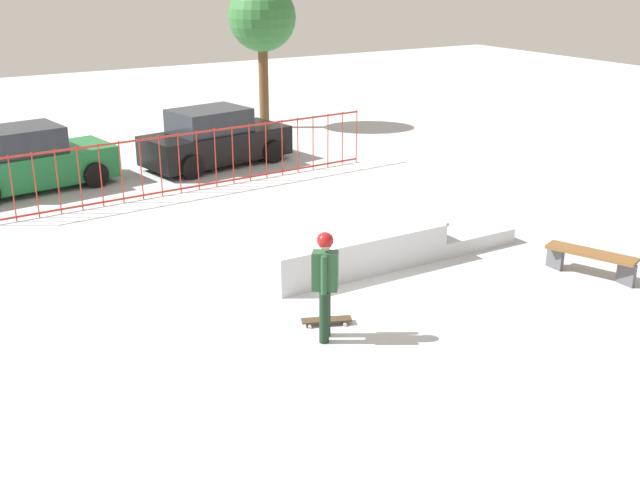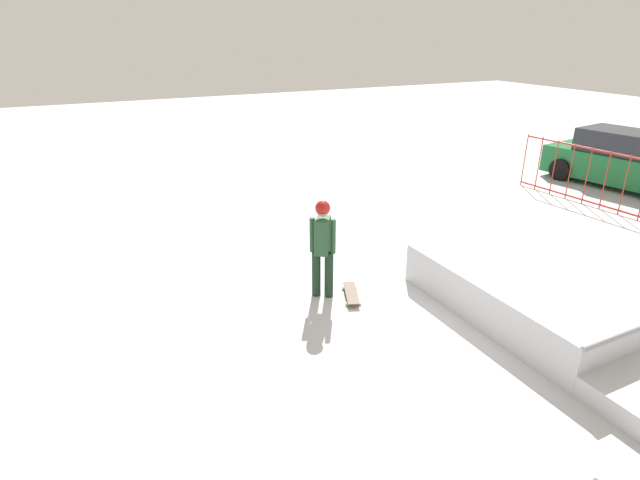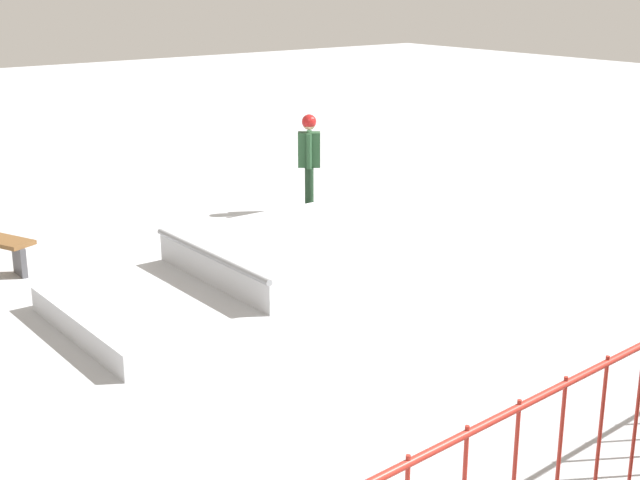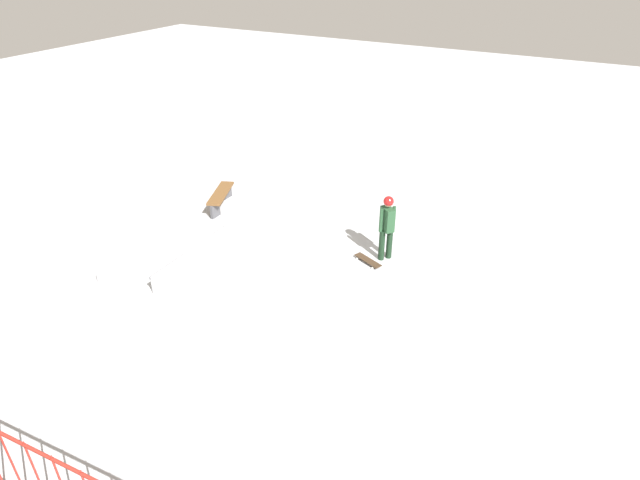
{
  "view_description": "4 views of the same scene",
  "coord_description": "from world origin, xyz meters",
  "px_view_note": "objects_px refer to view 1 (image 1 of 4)",
  "views": [
    {
      "loc": [
        -7.03,
        -10.9,
        5.45
      ],
      "look_at": [
        -0.59,
        -0.15,
        0.9
      ],
      "focal_mm": 43.48,
      "sensor_mm": 36.0,
      "label": 1
    },
    {
      "loc": [
        5.38,
        -5.32,
        4.27
      ],
      "look_at": [
        -1.63,
        -1.85,
        1.0
      ],
      "focal_mm": 28.36,
      "sensor_mm": 36.0,
      "label": 2
    },
    {
      "loc": [
        7.41,
        10.1,
        4.01
      ],
      "look_at": [
        0.55,
        1.16,
        0.6
      ],
      "focal_mm": 49.54,
      "sensor_mm": 36.0,
      "label": 3
    },
    {
      "loc": [
        -5.52,
        8.93,
        7.15
      ],
      "look_at": [
        -0.38,
        -0.51,
        0.9
      ],
      "focal_mm": 29.74,
      "sensor_mm": 36.0,
      "label": 4
    }
  ],
  "objects_px": {
    "skateboard": "(327,320)",
    "park_bench": "(591,258)",
    "skater": "(325,278)",
    "distant_tree": "(262,19)",
    "parked_car_black": "(215,139)",
    "skate_ramp": "(352,236)",
    "parked_car_green": "(26,161)"
  },
  "relations": [
    {
      "from": "skateboard",
      "to": "parked_car_black",
      "type": "xyz_separation_m",
      "value": [
        2.61,
        10.28,
        0.65
      ]
    },
    {
      "from": "skateboard",
      "to": "parked_car_black",
      "type": "distance_m",
      "value": 10.62
    },
    {
      "from": "skate_ramp",
      "to": "distant_tree",
      "type": "xyz_separation_m",
      "value": [
        4.03,
        11.66,
        3.29
      ]
    },
    {
      "from": "skate_ramp",
      "to": "parked_car_black",
      "type": "xyz_separation_m",
      "value": [
        0.48,
        7.74,
        0.41
      ]
    },
    {
      "from": "skater",
      "to": "parked_car_green",
      "type": "relative_size",
      "value": 0.4
    },
    {
      "from": "skater",
      "to": "distant_tree",
      "type": "xyz_separation_m",
      "value": [
        6.44,
        14.6,
        2.6
      ]
    },
    {
      "from": "parked_car_green",
      "to": "distant_tree",
      "type": "distance_m",
      "value": 9.82
    },
    {
      "from": "park_bench",
      "to": "distant_tree",
      "type": "relative_size",
      "value": 0.34
    },
    {
      "from": "parked_car_green",
      "to": "parked_car_black",
      "type": "distance_m",
      "value": 5.04
    },
    {
      "from": "park_bench",
      "to": "parked_car_black",
      "type": "xyz_separation_m",
      "value": [
        -2.53,
        11.05,
        0.37
      ]
    },
    {
      "from": "skate_ramp",
      "to": "skateboard",
      "type": "height_order",
      "value": "skate_ramp"
    },
    {
      "from": "parked_car_green",
      "to": "parked_car_black",
      "type": "bearing_deg",
      "value": -9.61
    },
    {
      "from": "park_bench",
      "to": "skater",
      "type": "bearing_deg",
      "value": 176.21
    },
    {
      "from": "skateboard",
      "to": "parked_car_green",
      "type": "distance_m",
      "value": 10.67
    },
    {
      "from": "park_bench",
      "to": "parked_car_green",
      "type": "height_order",
      "value": "parked_car_green"
    },
    {
      "from": "distant_tree",
      "to": "parked_car_black",
      "type": "bearing_deg",
      "value": -132.18
    },
    {
      "from": "parked_car_green",
      "to": "skateboard",
      "type": "bearing_deg",
      "value": -85.33
    },
    {
      "from": "parked_car_green",
      "to": "distant_tree",
      "type": "height_order",
      "value": "distant_tree"
    },
    {
      "from": "parked_car_green",
      "to": "parked_car_black",
      "type": "relative_size",
      "value": 0.99
    },
    {
      "from": "skateboard",
      "to": "park_bench",
      "type": "xyz_separation_m",
      "value": [
        5.15,
        -0.77,
        0.28
      ]
    },
    {
      "from": "skater",
      "to": "parked_car_green",
      "type": "bearing_deg",
      "value": 138.73
    },
    {
      "from": "skate_ramp",
      "to": "parked_car_black",
      "type": "distance_m",
      "value": 7.77
    },
    {
      "from": "skateboard",
      "to": "parked_car_green",
      "type": "height_order",
      "value": "parked_car_green"
    },
    {
      "from": "parked_car_black",
      "to": "park_bench",
      "type": "bearing_deg",
      "value": -86.92
    },
    {
      "from": "skateboard",
      "to": "park_bench",
      "type": "height_order",
      "value": "park_bench"
    },
    {
      "from": "distant_tree",
      "to": "park_bench",
      "type": "bearing_deg",
      "value": -93.88
    },
    {
      "from": "skater",
      "to": "park_bench",
      "type": "height_order",
      "value": "skater"
    },
    {
      "from": "distant_tree",
      "to": "skater",
      "type": "bearing_deg",
      "value": -113.8
    },
    {
      "from": "skateboard",
      "to": "parked_car_green",
      "type": "xyz_separation_m",
      "value": [
        -2.42,
        10.38,
        0.65
      ]
    },
    {
      "from": "park_bench",
      "to": "skateboard",
      "type": "bearing_deg",
      "value": 171.46
    },
    {
      "from": "park_bench",
      "to": "distant_tree",
      "type": "xyz_separation_m",
      "value": [
        1.01,
        14.96,
        3.25
      ]
    },
    {
      "from": "skater",
      "to": "park_bench",
      "type": "bearing_deg",
      "value": 33.72
    }
  ]
}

